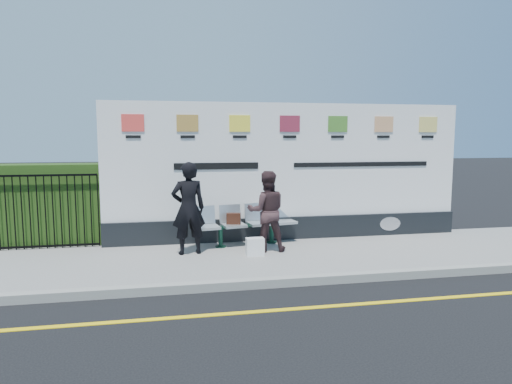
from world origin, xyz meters
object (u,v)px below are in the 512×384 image
bench (247,234)px  woman_right (267,211)px  woman_left (188,208)px  billboard (288,181)px

bench → woman_right: bearing=-71.1°
bench → woman_right: woman_right is taller
bench → woman_left: 1.49m
billboard → bench: (-1.02, -0.45, -1.07)m
woman_right → bench: bearing=-56.3°
bench → woman_left: bearing=-166.8°
bench → woman_right: (0.31, -0.56, 0.57)m
billboard → bench: size_ratio=3.68×
woman_left → woman_right: woman_left is taller
billboard → woman_left: (-2.25, -0.97, -0.40)m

